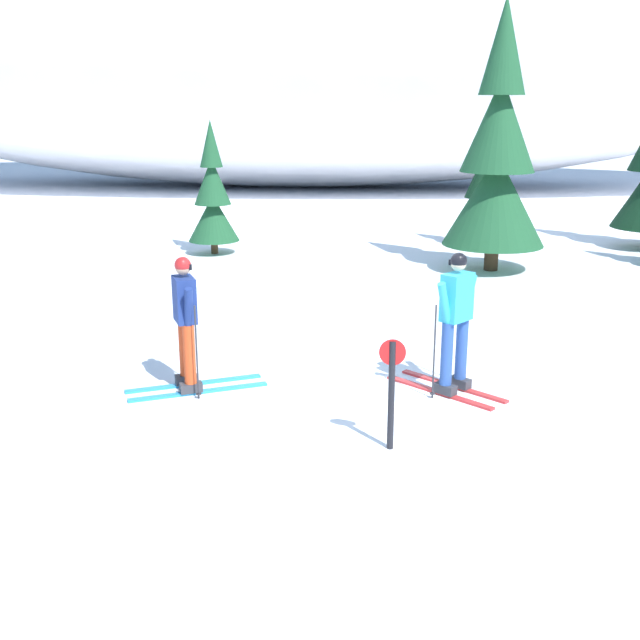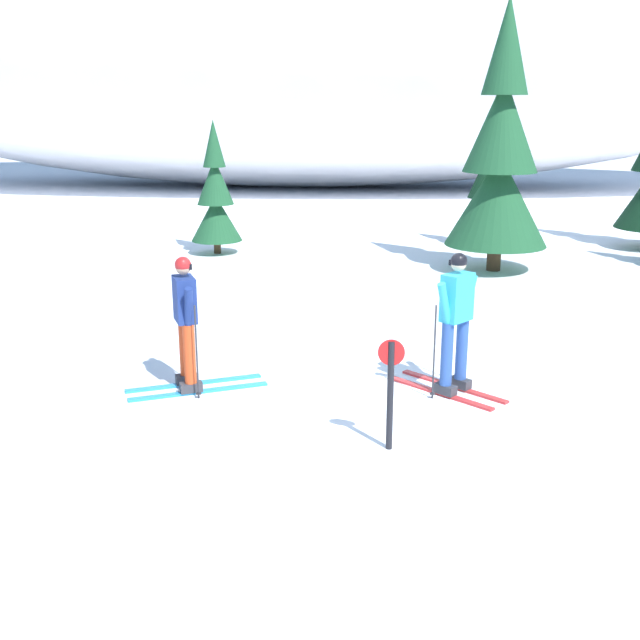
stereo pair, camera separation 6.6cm
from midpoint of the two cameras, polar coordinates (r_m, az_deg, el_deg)
ground_plane at (r=9.69m, az=2.71°, el=-5.74°), size 120.00×120.00×0.00m
skier_cyan_jacket at (r=9.67m, az=10.26°, el=-0.05°), size 1.51×1.36×1.81m
skier_navy_jacket at (r=9.77m, az=-9.74°, el=-0.15°), size 1.80×1.13×1.75m
pine_tree_far_left at (r=18.80m, az=-7.69°, el=8.96°), size 1.23×1.23×3.20m
pine_tree_center_left at (r=17.02m, az=13.40°, el=11.49°), size 2.20×2.20×5.69m
pine_tree_center at (r=20.00m, az=12.38°, el=9.29°), size 1.28×1.28×3.32m
snow_ridge_background at (r=34.61m, az=-1.93°, el=22.40°), size 49.32×16.80×14.97m
trail_marker_post at (r=8.07m, az=5.51°, el=-4.99°), size 0.28×0.07×1.22m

